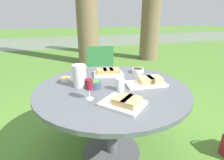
# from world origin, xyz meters

# --- Properties ---
(ground_plane) EXTENTS (40.00, 40.00, 0.00)m
(ground_plane) POSITION_xyz_m (0.00, 0.00, 0.00)
(ground_plane) COLOR #4C7A2D
(river_strip) EXTENTS (40.00, 4.65, 0.01)m
(river_strip) POSITION_xyz_m (0.00, 8.77, 0.00)
(river_strip) COLOR #6B7F5B
(river_strip) RESTS_ON ground_plane
(dining_table) EXTENTS (1.37, 1.37, 0.75)m
(dining_table) POSITION_xyz_m (0.00, 0.00, 0.64)
(dining_table) COLOR #4C4C51
(dining_table) RESTS_ON ground_plane
(chair_near_right) EXTENTS (0.50, 0.48, 0.89)m
(chair_near_right) POSITION_xyz_m (0.19, 1.25, 0.52)
(chair_near_right) COLOR #2D6B38
(chair_near_right) RESTS_ON ground_plane
(water_pitcher) EXTENTS (0.13, 0.12, 0.20)m
(water_pitcher) POSITION_xyz_m (-0.28, 0.09, 0.85)
(water_pitcher) COLOR silver
(water_pitcher) RESTS_ON dining_table
(wine_glass) EXTENTS (0.06, 0.06, 0.16)m
(wine_glass) POSITION_xyz_m (-0.24, -0.20, 0.86)
(wine_glass) COLOR silver
(wine_glass) RESTS_ON dining_table
(platter_bread_main) EXTENTS (0.38, 0.22, 0.07)m
(platter_bread_main) POSITION_xyz_m (0.33, -0.06, 0.78)
(platter_bread_main) COLOR white
(platter_bread_main) RESTS_ON dining_table
(platter_charcuterie) EXTENTS (0.33, 0.24, 0.06)m
(platter_charcuterie) POSITION_xyz_m (0.06, 0.33, 0.78)
(platter_charcuterie) COLOR white
(platter_charcuterie) RESTS_ON dining_table
(platter_sandwich_side) EXTENTS (0.37, 0.38, 0.06)m
(platter_sandwich_side) POSITION_xyz_m (-0.02, -0.37, 0.78)
(platter_sandwich_side) COLOR white
(platter_sandwich_side) RESTS_ON dining_table
(bowl_fries) EXTENTS (0.09, 0.09, 0.04)m
(bowl_fries) POSITION_xyz_m (-0.40, 0.26, 0.77)
(bowl_fries) COLOR beige
(bowl_fries) RESTS_ON dining_table
(bowl_salad) EXTENTS (0.12, 0.12, 0.07)m
(bowl_salad) POSITION_xyz_m (-0.16, 0.01, 0.79)
(bowl_salad) COLOR #334256
(bowl_salad) RESTS_ON dining_table
(bowl_olives) EXTENTS (0.13, 0.13, 0.05)m
(bowl_olives) POSITION_xyz_m (0.39, 0.30, 0.78)
(bowl_olives) COLOR beige
(bowl_olives) RESTS_ON dining_table
(cup_water_near) EXTENTS (0.07, 0.07, 0.11)m
(cup_water_near) POSITION_xyz_m (0.04, -0.10, 0.80)
(cup_water_near) COLOR silver
(cup_water_near) RESTS_ON dining_table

